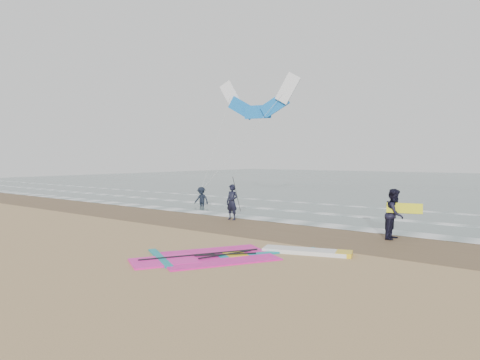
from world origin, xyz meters
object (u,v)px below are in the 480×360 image
Objects in this scene: windsurf_rig at (241,255)px; person_standing at (232,202)px; surf_kite at (258,102)px; person_wading at (201,194)px; person_walking at (395,214)px.

windsurf_rig is 8.16m from person_standing.
person_standing is at bearing -66.81° from surf_kite.
person_walking is at bearing -22.06° from person_wading.
person_standing is at bearing -40.10° from person_wading.
person_walking is at bearing -29.59° from surf_kite.
windsurf_rig is 3.04× the size of person_walking.
surf_kite reaches higher than person_walking.
surf_kite is (-10.80, 6.13, 5.82)m from person_walking.
person_wading is at bearing 74.35° from person_walking.
surf_kite is (2.73, 2.45, 5.99)m from person_wading.
surf_kite is at bearing 59.98° from person_walking.
windsurf_rig is 14.28m from person_wading.
person_standing is 8.27m from person_walking.
person_walking reaches higher than windsurf_rig.
person_walking is at bearing 63.14° from windsurf_rig.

